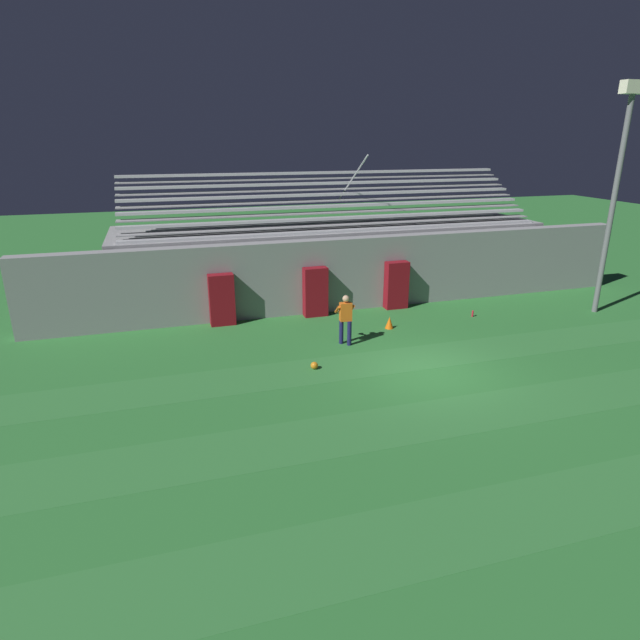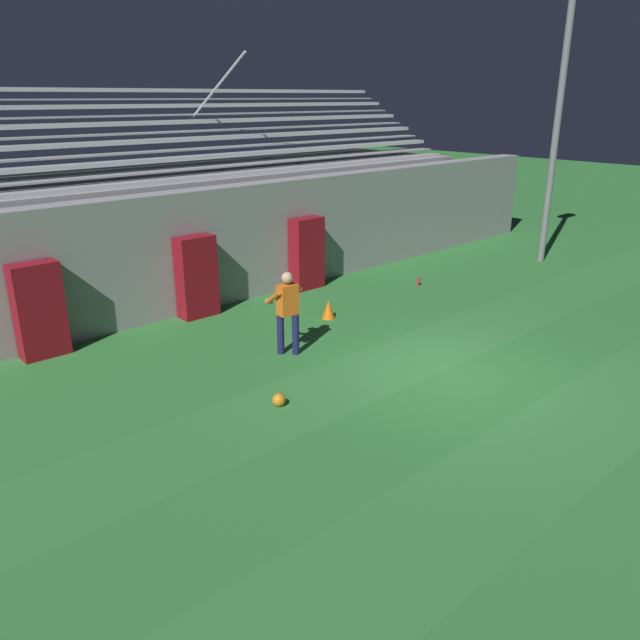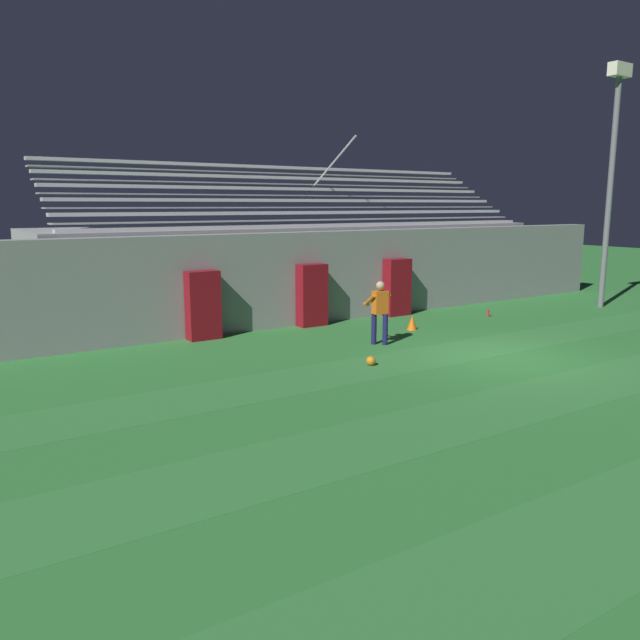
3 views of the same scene
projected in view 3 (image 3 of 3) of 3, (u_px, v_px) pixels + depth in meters
The scene contains 13 objects.
ground_plane at pixel (505, 358), 14.88m from camera, with size 80.00×80.00×0.00m, color #2D7533.
turf_stripe_mid at pixel (599, 382), 12.86m from camera, with size 28.00×1.77×0.01m, color #337A38.
turf_stripe_far at pixel (471, 349), 15.78m from camera, with size 28.00×1.77×0.01m, color #337A38.
back_wall at pixel (346, 275), 19.97m from camera, with size 24.00×0.60×2.80m, color gray.
padding_pillar_gate_left at pixel (312, 295), 18.71m from camera, with size 0.89×0.44×1.87m, color maroon.
padding_pillar_gate_right at pixel (397, 287), 20.50m from camera, with size 0.89×0.44×1.87m, color maroon.
padding_pillar_far_left at pixel (203, 305), 16.82m from camera, with size 0.89×0.44×1.87m, color maroon.
bleacher_stand at pixel (302, 265), 22.16m from camera, with size 18.00×4.75×5.83m.
floodlight_pole at pixel (613, 157), 21.40m from camera, with size 0.90×0.36×8.28m.
goalkeeper at pixel (380, 308), 16.18m from camera, with size 0.61×0.60×1.67m.
soccer_ball at pixel (371, 361), 14.18m from camera, with size 0.22×0.22×0.22m, color orange.
traffic_cone at pixel (412, 323), 18.21m from camera, with size 0.30×0.30×0.42m, color orange.
water_bottle at pixel (488, 313), 20.37m from camera, with size 0.07×0.07×0.24m, color red.
Camera 3 is at (-11.64, -9.67, 3.61)m, focal length 35.00 mm.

